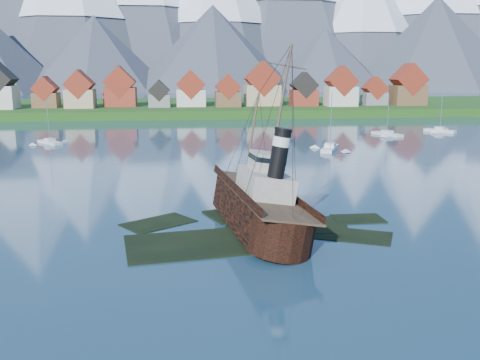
{
  "coord_description": "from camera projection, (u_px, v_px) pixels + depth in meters",
  "views": [
    {
      "loc": [
        -6.08,
        -55.32,
        18.16
      ],
      "look_at": [
        0.71,
        6.0,
        5.0
      ],
      "focal_mm": 40.0,
      "sensor_mm": 36.0,
      "label": 1
    }
  ],
  "objects": [
    {
      "name": "town",
      "position": [
        108.0,
        91.0,
        200.71
      ],
      "size": [
        250.96,
        16.69,
        17.3
      ],
      "color": "maroon",
      "rests_on": "ground"
    },
    {
      "name": "sailboat_c",
      "position": [
        50.0,
        143.0,
        127.63
      ],
      "size": [
        7.05,
        7.74,
        10.81
      ],
      "rotation": [
        0.0,
        0.0,
        0.71
      ],
      "color": "silver",
      "rests_on": "ground"
    },
    {
      "name": "tugboat_wreck",
      "position": [
        253.0,
        202.0,
        62.08
      ],
      "size": [
        6.4,
        27.56,
        21.84
      ],
      "rotation": [
        0.0,
        0.16,
        0.12
      ],
      "color": "black",
      "rests_on": "ground"
    },
    {
      "name": "sailboat_d",
      "position": [
        330.0,
        149.0,
        117.83
      ],
      "size": [
        6.33,
        9.79,
        13.21
      ],
      "rotation": [
        0.0,
        0.0,
        -0.44
      ],
      "color": "silver",
      "rests_on": "ground"
    },
    {
      "name": "ground",
      "position": [
        240.0,
        236.0,
        58.22
      ],
      "size": [
        1400.0,
        1400.0,
        0.0
      ],
      "primitive_type": "plane",
      "color": "#1B394E",
      "rests_on": "ground"
    },
    {
      "name": "shoal",
      "position": [
        253.0,
        233.0,
        60.57
      ],
      "size": [
        31.71,
        21.24,
        1.14
      ],
      "color": "black",
      "rests_on": "ground"
    },
    {
      "name": "shore_bank",
      "position": [
        195.0,
        111.0,
        223.47
      ],
      "size": [
        600.0,
        80.0,
        3.2
      ],
      "primitive_type": "cube",
      "color": "#1B4413",
      "rests_on": "ground"
    },
    {
      "name": "sailboat_f",
      "position": [
        440.0,
        131.0,
        150.27
      ],
      "size": [
        7.28,
        7.95,
        12.56
      ],
      "rotation": [
        0.0,
        0.0,
        0.71
      ],
      "color": "silver",
      "rests_on": "ground"
    },
    {
      "name": "seawall",
      "position": [
        198.0,
        119.0,
        186.53
      ],
      "size": [
        600.0,
        2.5,
        2.0
      ],
      "primitive_type": "cube",
      "color": "#3F3D38",
      "rests_on": "ground"
    },
    {
      "name": "sailboat_e",
      "position": [
        387.0,
        134.0,
        143.23
      ],
      "size": [
        6.14,
        9.78,
        11.18
      ],
      "rotation": [
        0.0,
        0.0,
        0.42
      ],
      "color": "silver",
      "rests_on": "ground"
    }
  ]
}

